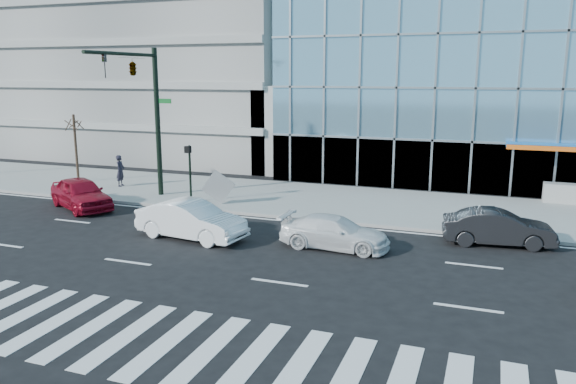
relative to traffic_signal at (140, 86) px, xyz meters
The scene contains 13 objects.
ground 13.41m from the traffic_signal, 22.56° to the right, with size 160.00×160.00×0.00m, color black.
sidewalk 13.03m from the traffic_signal, 17.33° to the left, with size 120.00×8.00×0.15m, color gray.
parking_garage 23.56m from the traffic_signal, 112.79° to the left, with size 24.00×24.00×20.00m, color gray.
ramp_block 14.68m from the traffic_signal, 69.59° to the left, with size 6.00×8.00×6.00m, color gray.
traffic_signal is the anchor object (origin of this frame).
ped_signal_post 4.75m from the traffic_signal, ahead, with size 0.30×0.33×3.00m.
street_tree_near 7.96m from the traffic_signal, 157.29° to the left, with size 1.10×1.10×4.23m.
white_suv 13.61m from the traffic_signal, 20.03° to the right, with size 1.79×4.40×1.28m, color white.
white_sedan 9.32m from the traffic_signal, 41.73° to the right, with size 1.68×4.81×1.59m, color white.
dark_sedan 18.66m from the traffic_signal, ahead, with size 1.51×4.34×1.43m, color black.
red_sedan 6.30m from the traffic_signal, 133.96° to the right, with size 1.89×4.69×1.60m, color maroon.
pedestrian 6.75m from the traffic_signal, 143.47° to the left, with size 0.69×0.45×1.88m, color black.
tilted_panel 6.59m from the traffic_signal, ahead, with size 1.30×0.06×1.30m, color #9D9D9D.
Camera 1 is at (6.37, -20.43, 6.82)m, focal length 35.00 mm.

